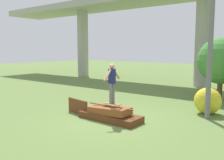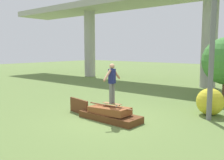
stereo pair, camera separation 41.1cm
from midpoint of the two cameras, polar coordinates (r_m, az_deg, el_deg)
The scene contains 9 objects.
ground_plane at distance 10.00m, azimuth -1.62°, elevation -9.11°, with size 80.00×80.00×0.00m, color olive.
scrap_pile at distance 9.93m, azimuth -1.70°, elevation -7.90°, with size 2.58×1.02×0.58m.
scrap_plank_loose at distance 10.98m, azimuth -8.92°, elevation -6.02°, with size 1.29×0.31×0.64m.
skateboard at distance 9.84m, azimuth -1.20°, elevation -5.44°, with size 0.81×0.28×0.09m.
skater at distance 9.68m, azimuth -1.22°, elevation -0.17°, with size 0.23×1.08×1.56m.
highway_overpass at distance 19.82m, azimuth 19.82°, elevation 16.88°, with size 44.00×4.29×7.25m.
utility_pole at distance 10.46m, azimuth 20.58°, elevation 8.66°, with size 1.30×0.20×6.07m.
tree_behind_right at distance 14.71m, azimuth 22.96°, elevation 4.05°, with size 2.53×2.53×3.43m.
bush_yellow_flowering at distance 11.47m, azimuth 20.07°, elevation -4.50°, with size 1.15×1.15×1.15m.
Camera 1 is at (5.88, -7.60, 2.78)m, focal length 40.00 mm.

